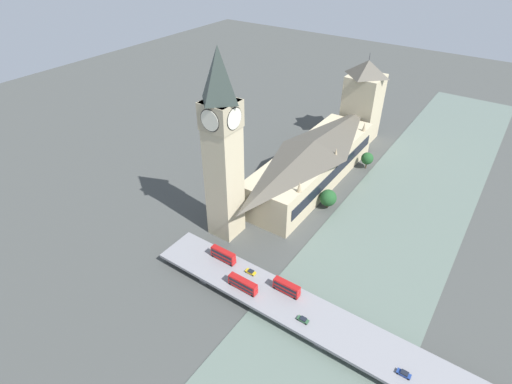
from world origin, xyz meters
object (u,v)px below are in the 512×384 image
Objects in this scene: double_decker_bus_lead at (243,284)px; double_decker_bus_rear at (287,287)px; parliament_hall at (313,162)px; clock_tower at (222,145)px; car_northbound_lead at (251,272)px; double_decker_bus_mid at (223,255)px; car_southbound_lead at (303,320)px; road_bridge at (329,326)px; victoria_tower at (363,101)px; car_northbound_tail at (404,374)px.

double_decker_bus_rear is (-13.67, -7.53, 0.07)m from double_decker_bus_lead.
double_decker_bus_rear is at bearing 111.71° from parliament_hall.
clock_tower reaches higher than car_northbound_lead.
double_decker_bus_rear is at bearing -179.98° from double_decker_bus_mid.
car_southbound_lead is at bearing -179.83° from double_decker_bus_lead.
double_decker_bus_mid is 1.06× the size of double_decker_bus_rear.
double_decker_bus_mid is 2.69× the size of car_southbound_lead.
car_northbound_lead reaches higher than road_bridge.
road_bridge is at bearing -155.49° from car_southbound_lead.
victoria_tower is 0.37× the size of road_bridge.
double_decker_bus_lead is 2.90× the size of car_southbound_lead.
car_northbound_lead is at bearing 100.67° from parliament_hall.
car_northbound_lead is (-14.16, 135.30, -19.47)m from victoria_tower.
parliament_hall is at bearing -79.33° from car_northbound_lead.
double_decker_bus_lead reaches higher than road_bridge.
car_northbound_lead is 1.01× the size of car_southbound_lead.
car_southbound_lead is at bearing 153.73° from clock_tower.
double_decker_bus_rear is at bearing 102.46° from victoria_tower.
road_bridge is 13.78× the size of double_decker_bus_rear.
double_decker_bus_lead is 8.31m from car_northbound_lead.
car_northbound_lead is at bearing 95.97° from victoria_tower.
car_southbound_lead is at bearing 116.31° from parliament_hall.
parliament_hall is at bearing 90.05° from victoria_tower.
car_northbound_tail is at bearing 132.04° from parliament_hall.
double_decker_bus_mid reaches higher than car_northbound_tail.
double_decker_bus_mid reaches higher than road_bridge.
victoria_tower is 13.01× the size of car_northbound_lead.
double_decker_bus_mid reaches higher than double_decker_bus_rear.
clock_tower is 52.33m from double_decker_bus_lead.
car_northbound_tail reaches higher than car_southbound_lead.
double_decker_bus_lead is (-27.89, 25.97, -35.85)m from clock_tower.
clock_tower is 97.35m from car_northbound_tail.
double_decker_bus_mid is 2.67× the size of car_northbound_lead.
parliament_hall is 22.64× the size of car_northbound_tail.
victoria_tower is at bearing -74.05° from car_southbound_lead.
double_decker_bus_lead is at bearing 96.49° from victoria_tower.
double_decker_bus_rear is (-41.57, 18.45, -35.78)m from clock_tower.
car_northbound_tail is at bearing 172.30° from road_bridge.
clock_tower reaches higher than car_northbound_tail.
double_decker_bus_rear reaches higher than car_northbound_tail.
parliament_hall is 9.22× the size of double_decker_bus_rear.
clock_tower is 119.12m from victoria_tower.
clock_tower is 19.86× the size of car_northbound_lead.
parliament_hall is 23.45× the size of car_southbound_lead.
double_decker_bus_lead is (-16.28, 143.11, -17.60)m from victoria_tower.
victoria_tower reaches higher than double_decker_bus_rear.
clock_tower reaches higher than victoria_tower.
victoria_tower reaches higher than car_southbound_lead.
double_decker_bus_mid is at bearing -4.64° from road_bridge.
double_decker_bus_lead is 24.66m from car_southbound_lead.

